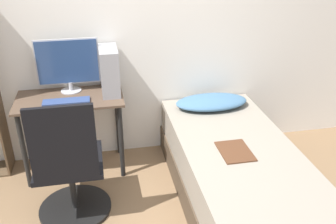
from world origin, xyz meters
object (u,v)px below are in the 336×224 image
object	(u,v)px
bed	(237,175)
pc_tower	(109,71)
keyboard	(66,101)
monitor	(68,64)
office_chair	(70,175)

from	to	relation	value
bed	pc_tower	bearing A→B (deg)	139.44
bed	pc_tower	distance (m)	1.44
bed	keyboard	xyz separation A→B (m)	(-1.35, 0.66, 0.50)
keyboard	pc_tower	bearing A→B (deg)	22.22
monitor	keyboard	size ratio (longest dim) A/B	1.39
office_chair	pc_tower	bearing A→B (deg)	62.53
bed	monitor	world-z (taller)	monitor
monitor	keyboard	distance (m)	0.36
office_chair	pc_tower	distance (m)	1.00
bed	keyboard	size ratio (longest dim) A/B	5.08
office_chair	monitor	xyz separation A→B (m)	(0.02, 0.83, 0.62)
monitor	keyboard	bearing A→B (deg)	-97.29
monitor	pc_tower	distance (m)	0.38
bed	keyboard	bearing A→B (deg)	153.99
office_chair	keyboard	distance (m)	0.68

